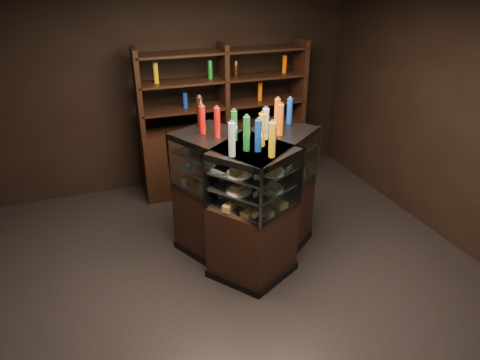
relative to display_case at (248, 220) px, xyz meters
The scene contains 7 objects.
ground 0.62m from the display_case, 120.87° to the right, with size 5.00×5.00×0.00m, color black.
room_shell 1.53m from the display_case, 120.87° to the right, with size 5.02×5.02×3.01m.
display_case is the anchor object (origin of this frame).
food_display 0.60m from the display_case, 103.09° to the right, with size 1.18×1.12×0.43m.
bottles_top 1.05m from the display_case, 76.91° to the left, with size 1.02×0.98×0.30m.
potted_conifer 0.28m from the display_case, 34.08° to the right, with size 0.39×0.39×0.84m.
back_shelving 1.73m from the display_case, 79.38° to the left, with size 2.27×0.49×2.00m.
Camera 1 is at (-1.23, -3.19, 2.87)m, focal length 32.00 mm.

